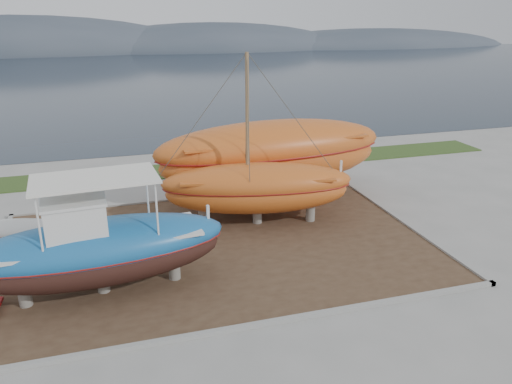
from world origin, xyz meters
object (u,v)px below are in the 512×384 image
object	(u,v)px
white_dinghy	(22,234)
orange_bare_hull	(272,161)
orange_sailboat	(257,142)
blue_caique	(98,237)

from	to	relation	value
white_dinghy	orange_bare_hull	xyz separation A→B (m)	(12.13, 2.74, 1.46)
white_dinghy	orange_sailboat	size ratio (longest dim) A/B	0.45
white_dinghy	orange_sailboat	distance (m)	10.93
white_dinghy	blue_caique	bearing A→B (deg)	-39.44
blue_caique	orange_bare_hull	size ratio (longest dim) A/B	0.72
blue_caique	white_dinghy	distance (m)	5.93
white_dinghy	orange_sailboat	xyz separation A→B (m)	(10.40, -0.29, 3.36)
orange_bare_hull	white_dinghy	bearing A→B (deg)	-171.03
white_dinghy	orange_bare_hull	world-z (taller)	orange_bare_hull
blue_caique	orange_sailboat	xyz separation A→B (m)	(7.13, 4.41, 1.80)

